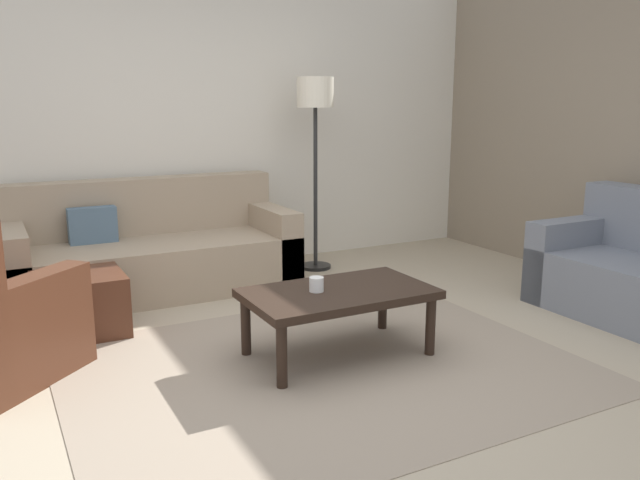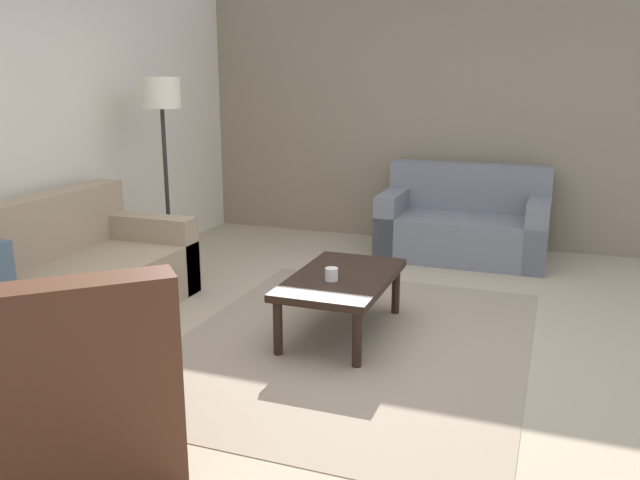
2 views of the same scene
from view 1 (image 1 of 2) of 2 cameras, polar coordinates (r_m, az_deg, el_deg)
name	(u,v)px [view 1 (image 1 of 2)]	position (r m, az deg, el deg)	size (l,w,h in m)	color
ground_plane	(324,367)	(3.76, 0.38, -11.29)	(8.00, 8.00, 0.00)	tan
rear_partition	(185,113)	(5.87, -11.94, 10.99)	(6.00, 0.12, 2.80)	silver
area_rug	(324,367)	(3.76, 0.38, -11.23)	(2.85, 2.23, 0.01)	gray
couch_main	(150,253)	(5.38, -14.92, -1.14)	(2.23, 0.95, 0.88)	gray
ottoman	(80,303)	(4.51, -20.64, -5.31)	(0.56, 0.56, 0.40)	#4C2819
coffee_table	(338,298)	(3.81, 1.64, -5.18)	(1.10, 0.64, 0.41)	black
cup	(316,284)	(3.75, -0.32, -3.97)	(0.09, 0.09, 0.09)	white
lamp_standing	(315,112)	(5.71, -0.42, 11.31)	(0.32, 0.32, 1.71)	black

